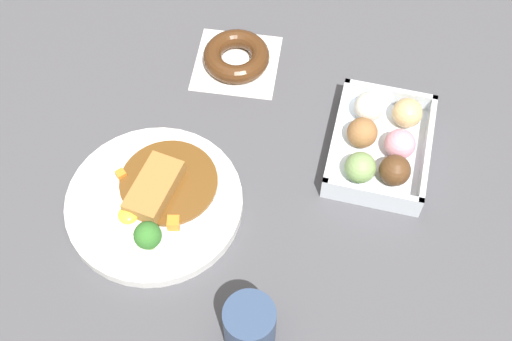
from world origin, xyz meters
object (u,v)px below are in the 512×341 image
at_px(donut_box, 381,143).
at_px(chocolate_ring_donut, 236,57).
at_px(coffee_mug, 250,327).
at_px(curry_plate, 155,202).

distance_m(donut_box, chocolate_ring_donut, 0.28).
relative_size(donut_box, chocolate_ring_donut, 1.31).
bearing_deg(chocolate_ring_donut, coffee_mug, -163.23).
relative_size(donut_box, coffee_mug, 2.14).
distance_m(donut_box, coffee_mug, 0.34).
height_order(donut_box, coffee_mug, coffee_mug).
bearing_deg(coffee_mug, chocolate_ring_donut, 16.77).
height_order(donut_box, chocolate_ring_donut, donut_box).
distance_m(curry_plate, chocolate_ring_donut, 0.29).
bearing_deg(coffee_mug, curry_plate, 48.77).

